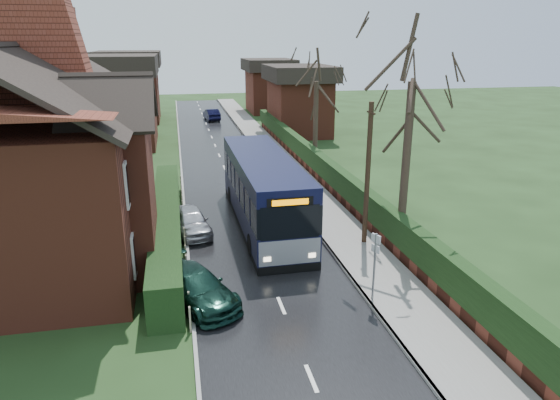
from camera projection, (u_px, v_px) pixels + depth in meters
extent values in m
plane|color=#294B20|center=(271.00, 280.00, 19.25)|extent=(140.00, 140.00, 0.00)
cube|color=black|center=(238.00, 201.00, 28.56)|extent=(6.00, 100.00, 0.02)
cube|color=slate|center=(310.00, 196.00, 29.36)|extent=(2.50, 100.00, 0.14)
cube|color=gray|center=(290.00, 197.00, 29.13)|extent=(0.12, 100.00, 0.14)
cube|color=gray|center=(184.00, 204.00, 27.95)|extent=(0.12, 100.00, 0.10)
cube|color=black|center=(167.00, 223.00, 22.90)|extent=(1.20, 16.00, 1.60)
cube|color=maroon|center=(335.00, 190.00, 29.59)|extent=(0.30, 50.00, 0.60)
cube|color=black|center=(336.00, 176.00, 29.32)|extent=(0.60, 50.00, 1.20)
cube|color=maroon|center=(41.00, 184.00, 21.24)|extent=(8.00, 14.00, 6.00)
cube|color=maroon|center=(120.00, 200.00, 19.12)|extent=(2.50, 4.00, 6.00)
cube|color=brown|center=(65.00, 32.00, 23.25)|extent=(0.90, 1.40, 2.20)
cube|color=silver|center=(134.00, 253.00, 17.79)|extent=(0.08, 1.20, 1.60)
cube|color=black|center=(135.00, 253.00, 17.80)|extent=(0.03, 0.95, 1.35)
cube|color=silver|center=(127.00, 183.00, 16.99)|extent=(0.08, 1.20, 1.60)
cube|color=black|center=(128.00, 183.00, 17.00)|extent=(0.03, 0.95, 1.35)
cube|color=silver|center=(141.00, 216.00, 21.52)|extent=(0.08, 1.20, 1.60)
cube|color=black|center=(141.00, 216.00, 21.53)|extent=(0.03, 0.95, 1.35)
cube|color=silver|center=(135.00, 157.00, 20.72)|extent=(0.08, 1.20, 1.60)
cube|color=black|center=(136.00, 157.00, 20.73)|extent=(0.03, 0.95, 1.35)
cube|color=silver|center=(145.00, 190.00, 25.25)|extent=(0.08, 1.20, 1.60)
cube|color=black|center=(146.00, 190.00, 25.25)|extent=(0.03, 0.95, 1.35)
cube|color=silver|center=(141.00, 139.00, 24.45)|extent=(0.08, 1.20, 1.60)
cube|color=black|center=(141.00, 139.00, 24.45)|extent=(0.03, 0.95, 1.35)
cube|color=silver|center=(147.00, 177.00, 27.57)|extent=(0.08, 1.20, 1.60)
cube|color=black|center=(148.00, 177.00, 27.58)|extent=(0.03, 0.95, 1.35)
cube|color=silver|center=(143.00, 130.00, 26.77)|extent=(0.08, 1.20, 1.60)
cube|color=black|center=(144.00, 130.00, 26.78)|extent=(0.03, 0.95, 1.35)
cube|color=black|center=(264.00, 206.00, 24.76)|extent=(2.68, 11.39, 1.18)
cube|color=black|center=(263.00, 183.00, 24.39)|extent=(2.70, 11.39, 1.24)
cube|color=black|center=(263.00, 164.00, 24.09)|extent=(2.68, 11.39, 0.68)
cube|color=black|center=(264.00, 221.00, 25.00)|extent=(2.68, 11.39, 0.36)
cube|color=gray|center=(290.00, 252.00, 19.53)|extent=(2.48, 0.14, 1.03)
cube|color=black|center=(290.00, 222.00, 19.12)|extent=(2.33, 0.10, 1.34)
cube|color=black|center=(290.00, 202.00, 18.86)|extent=(1.81, 0.09, 0.36)
cube|color=#FF8C00|center=(290.00, 202.00, 18.83)|extent=(1.42, 0.05, 0.23)
cube|color=black|center=(290.00, 268.00, 19.74)|extent=(2.53, 0.16, 0.31)
cube|color=#FFF2CC|center=(267.00, 259.00, 19.35)|extent=(0.29, 0.05, 0.19)
cube|color=#FFF2CC|center=(312.00, 255.00, 19.72)|extent=(0.29, 0.05, 0.19)
cylinder|color=black|center=(252.00, 245.00, 21.28)|extent=(0.30, 0.99, 0.99)
cylinder|color=black|center=(305.00, 240.00, 21.75)|extent=(0.30, 0.99, 0.99)
cylinder|color=black|center=(232.00, 195.00, 28.05)|extent=(0.30, 0.99, 0.99)
cylinder|color=black|center=(272.00, 193.00, 28.52)|extent=(0.30, 0.99, 0.99)
imported|color=silver|center=(191.00, 221.00, 23.71)|extent=(2.12, 3.84, 1.24)
imported|color=black|center=(195.00, 287.00, 17.43)|extent=(3.44, 4.53, 1.22)
imported|color=black|center=(212.00, 114.00, 56.92)|extent=(1.81, 4.05, 1.29)
cylinder|color=slate|center=(374.00, 269.00, 17.22)|extent=(0.07, 0.07, 2.62)
cube|color=silver|center=(376.00, 239.00, 16.88)|extent=(0.20, 0.38, 0.30)
cube|color=silver|center=(375.00, 249.00, 16.99)|extent=(0.18, 0.35, 0.26)
cylinder|color=black|center=(368.00, 176.00, 21.62)|extent=(0.22, 0.22, 6.40)
cube|color=black|center=(371.00, 113.00, 20.78)|extent=(0.08, 0.82, 0.07)
cylinder|color=#32251D|center=(405.00, 170.00, 20.97)|extent=(0.35, 0.35, 7.26)
cylinder|color=#31261D|center=(315.00, 127.00, 34.52)|extent=(0.33, 0.33, 6.16)
cylinder|color=#3C2F23|center=(32.00, 133.00, 31.35)|extent=(0.30, 0.30, 6.46)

